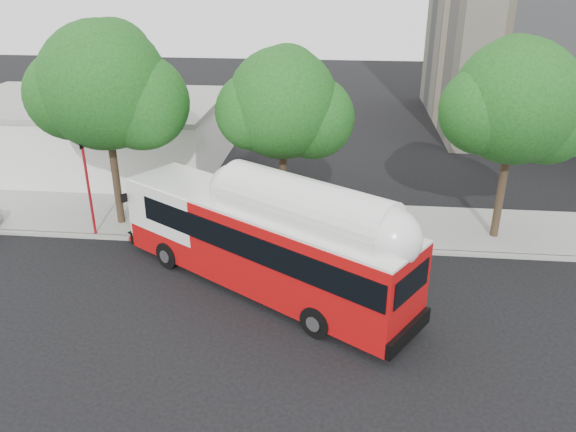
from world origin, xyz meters
name	(u,v)px	position (x,y,z in m)	size (l,w,h in m)	color
ground	(291,293)	(0.00, 0.00, 0.00)	(120.00, 120.00, 0.00)	black
sidewalk	(304,222)	(0.00, 6.50, 0.07)	(60.00, 5.00, 0.15)	gray
curb_strip	(300,246)	(0.00, 3.90, 0.07)	(60.00, 0.30, 0.15)	gray
red_curb_segment	(235,243)	(-3.00, 3.90, 0.08)	(10.00, 0.32, 0.16)	maroon
street_tree_left	(115,91)	(-8.53, 5.56, 6.60)	(6.67, 5.80, 9.74)	#2D2116
street_tree_mid	(292,108)	(-0.59, 6.06, 5.91)	(5.75, 5.00, 8.62)	#2D2116
street_tree_right	(525,106)	(9.44, 5.86, 6.26)	(6.21, 5.40, 9.18)	#2D2116
low_commercial_bldg	(91,133)	(-14.00, 14.00, 2.15)	(16.20, 10.20, 4.25)	silver
transit_bus	(263,245)	(-1.14, 0.28, 1.89)	(12.79, 9.42, 4.05)	#AD0C0D
signal_pole	(89,190)	(-9.75, 4.11, 2.36)	(0.13, 0.44, 4.61)	#B5131C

